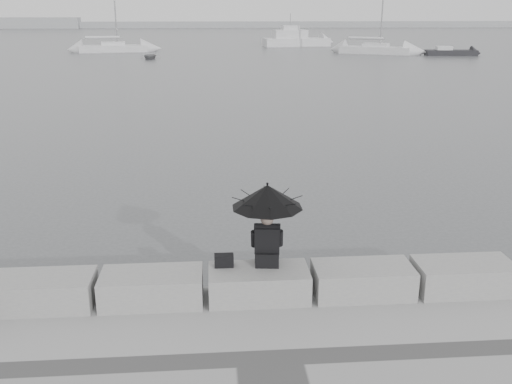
{
  "coord_description": "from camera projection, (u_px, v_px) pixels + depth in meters",
  "views": [
    {
      "loc": [
        -0.69,
        -8.68,
        4.96
      ],
      "look_at": [
        0.23,
        3.0,
        1.19
      ],
      "focal_mm": 40.0,
      "sensor_mm": 36.0,
      "label": 1
    }
  ],
  "objects": [
    {
      "name": "ground",
      "position": [
        256.0,
        311.0,
        9.81
      ],
      "size": [
        360.0,
        360.0,
        0.0
      ],
      "primitive_type": "plane",
      "color": "#444649",
      "rests_on": "ground"
    },
    {
      "name": "stone_block_far_left",
      "position": [
        42.0,
        292.0,
        8.9
      ],
      "size": [
        1.6,
        0.8,
        0.5
      ],
      "primitive_type": "cube",
      "color": "gray",
      "rests_on": "promenade"
    },
    {
      "name": "stone_block_left",
      "position": [
        152.0,
        288.0,
        9.02
      ],
      "size": [
        1.6,
        0.8,
        0.5
      ],
      "primitive_type": "cube",
      "color": "gray",
      "rests_on": "promenade"
    },
    {
      "name": "stone_block_centre",
      "position": [
        259.0,
        284.0,
        9.15
      ],
      "size": [
        1.6,
        0.8,
        0.5
      ],
      "primitive_type": "cube",
      "color": "gray",
      "rests_on": "promenade"
    },
    {
      "name": "stone_block_right",
      "position": [
        363.0,
        280.0,
        9.28
      ],
      "size": [
        1.6,
        0.8,
        0.5
      ],
      "primitive_type": "cube",
      "color": "gray",
      "rests_on": "promenade"
    },
    {
      "name": "stone_block_far_right",
      "position": [
        464.0,
        277.0,
        9.41
      ],
      "size": [
        1.6,
        0.8,
        0.5
      ],
      "primitive_type": "cube",
      "color": "gray",
      "rests_on": "promenade"
    },
    {
      "name": "seated_person",
      "position": [
        267.0,
        206.0,
        8.97
      ],
      "size": [
        1.14,
        1.14,
        1.39
      ],
      "rotation": [
        0.0,
        0.0,
        -0.12
      ],
      "color": "black",
      "rests_on": "stone_block_centre"
    },
    {
      "name": "bag",
      "position": [
        224.0,
        260.0,
        9.18
      ],
      "size": [
        0.31,
        0.18,
        0.2
      ],
      "primitive_type": "cube",
      "color": "black",
      "rests_on": "stone_block_centre"
    },
    {
      "name": "distant_landmass",
      "position": [
        182.0,
        24.0,
        155.54
      ],
      "size": [
        180.0,
        8.0,
        2.8
      ],
      "color": "#939698",
      "rests_on": "ground"
    },
    {
      "name": "sailboat_left",
      "position": [
        114.0,
        48.0,
        68.44
      ],
      "size": [
        8.22,
        3.53,
        12.9
      ],
      "rotation": [
        0.0,
        0.0,
        0.15
      ],
      "color": "silver",
      "rests_on": "ground"
    },
    {
      "name": "sailboat_right",
      "position": [
        376.0,
        49.0,
        65.81
      ],
      "size": [
        8.23,
        6.04,
        12.9
      ],
      "rotation": [
        0.0,
        0.0,
        -0.51
      ],
      "color": "silver",
      "rests_on": "ground"
    },
    {
      "name": "motor_cruiser",
      "position": [
        296.0,
        40.0,
        78.9
      ],
      "size": [
        9.34,
        4.0,
        4.5
      ],
      "rotation": [
        0.0,
        0.0,
        0.14
      ],
      "color": "silver",
      "rests_on": "ground"
    },
    {
      "name": "small_motorboat",
      "position": [
        451.0,
        52.0,
        63.5
      ],
      "size": [
        5.69,
        2.16,
        1.1
      ],
      "rotation": [
        0.0,
        0.0,
        -0.1
      ],
      "color": "black",
      "rests_on": "ground"
    },
    {
      "name": "dinghy",
      "position": [
        150.0,
        56.0,
        59.27
      ],
      "size": [
        2.97,
        1.35,
        0.5
      ],
      "primitive_type": "imported",
      "rotation": [
        0.0,
        0.0,
        0.04
      ],
      "color": "gray",
      "rests_on": "ground"
    }
  ]
}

